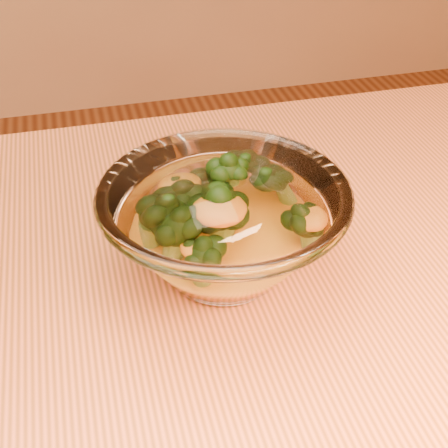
% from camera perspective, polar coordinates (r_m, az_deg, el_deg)
% --- Properties ---
extents(glass_bowl, '(0.19, 0.19, 0.08)m').
position_cam_1_polar(glass_bowl, '(0.47, -0.00, -0.40)').
color(glass_bowl, white).
rests_on(glass_bowl, table).
extents(cheese_sauce, '(0.10, 0.10, 0.03)m').
position_cam_1_polar(cheese_sauce, '(0.48, -0.00, -2.06)').
color(cheese_sauce, orange).
rests_on(cheese_sauce, glass_bowl).
extents(broccoli_heap, '(0.13, 0.12, 0.07)m').
position_cam_1_polar(broccoli_heap, '(0.47, -0.62, 1.27)').
color(broccoli_heap, black).
rests_on(broccoli_heap, cheese_sauce).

